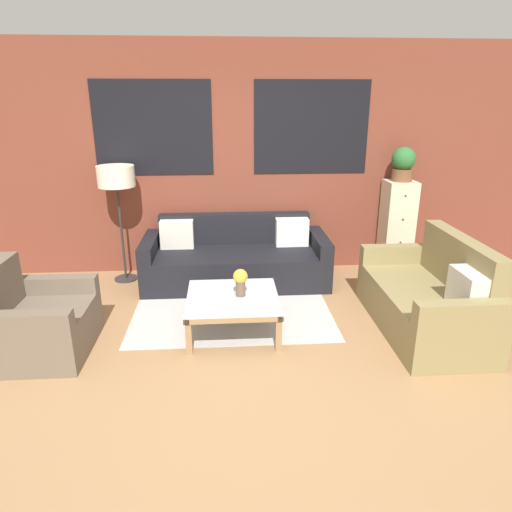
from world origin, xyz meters
The scene contains 11 objects.
ground_plane centered at (0.00, 0.00, 0.00)m, with size 16.00×16.00×0.00m, color #9E754C.
wall_back_brick centered at (0.00, 2.44, 1.41)m, with size 8.40×0.09×2.80m.
rug centered at (-0.07, 1.24, 0.00)m, with size 2.07×1.74×0.00m.
couch_dark centered at (-0.01, 1.95, 0.28)m, with size 2.19×0.88×0.78m.
settee_vintage centered at (1.81, 0.59, 0.31)m, with size 0.80×1.61×0.92m.
armchair_corner centered at (-1.79, 0.42, 0.28)m, with size 0.80×0.90×0.84m.
coffee_table centered at (-0.07, 0.68, 0.31)m, with size 0.87×0.87×0.36m.
floor_lamp centered at (-1.37, 2.10, 1.23)m, with size 0.43×0.43×1.41m.
drawer_cabinet centered at (2.05, 2.18, 0.59)m, with size 0.36×0.38×1.17m.
potted_plant centered at (2.05, 2.18, 1.39)m, with size 0.29×0.29×0.41m.
flower_vase centered at (0.01, 0.69, 0.52)m, with size 0.14×0.14×0.27m.
Camera 1 is at (-0.12, -3.28, 2.15)m, focal length 32.00 mm.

